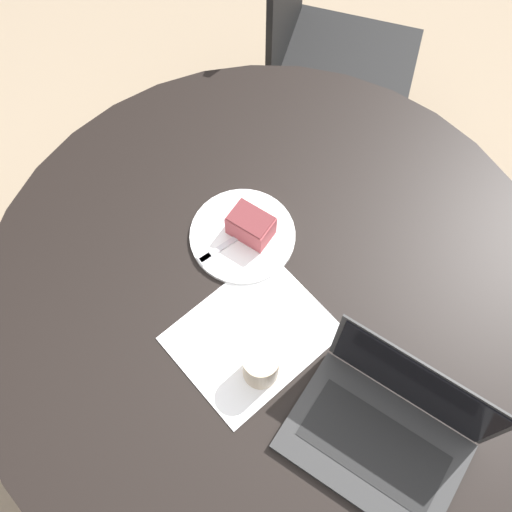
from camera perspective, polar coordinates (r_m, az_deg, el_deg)
ground_plane at (r=1.96m, az=0.89°, el=-11.29°), size 12.00×12.00×0.00m
dining_table at (r=1.39m, az=1.23°, el=-5.41°), size 1.26×1.26×0.72m
chair at (r=1.96m, az=6.40°, el=19.05°), size 0.59×0.59×1.01m
paper_document at (r=1.24m, az=-0.42°, el=-7.52°), size 0.32×0.27×0.00m
plate at (r=1.32m, az=-1.29°, el=1.96°), size 0.23×0.23×0.01m
cake_slice at (r=1.29m, az=-0.49°, el=2.93°), size 0.09×0.11×0.07m
fork at (r=1.30m, az=-2.94°, el=1.06°), size 0.17×0.03×0.00m
coffee_glass at (r=1.17m, az=0.46°, el=-10.41°), size 0.07×0.07×0.10m
laptop at (r=1.18m, az=12.08°, el=-15.87°), size 0.32×0.38×0.23m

